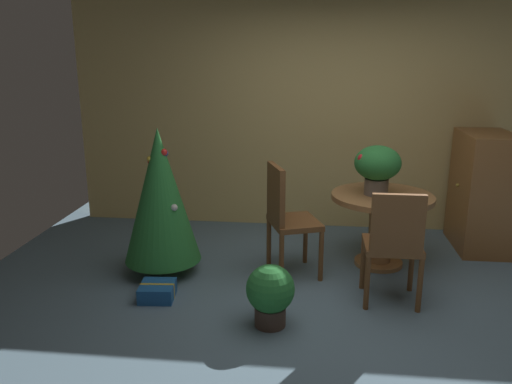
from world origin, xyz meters
The scene contains 10 objects.
ground_plane centered at (0.00, 0.00, 0.00)m, with size 6.60×6.60×0.00m, color slate.
back_wall_panel centered at (0.00, 2.20, 1.30)m, with size 6.00×0.10×2.60m, color tan.
round_dining_table centered at (0.42, 1.04, 0.50)m, with size 0.96×0.96×0.71m.
flower_vase centered at (0.36, 1.03, 0.99)m, with size 0.43×0.43×0.46m.
wooden_chair_left centered at (-0.46, 0.71, 0.59)m, with size 0.55×0.59×1.04m.
wooden_chair_near centered at (0.42, 0.22, 0.55)m, with size 0.45×0.42×0.97m.
holiday_tree centered at (-1.60, 0.62, 0.75)m, with size 0.70×0.70×1.37m.
gift_box_blue centered at (-1.50, 0.10, 0.06)m, with size 0.31×0.31×0.13m.
wooden_cabinet centered at (1.51, 1.63, 0.61)m, with size 0.52×0.82×1.22m.
potted_plant centered at (-0.52, -0.24, 0.27)m, with size 0.37×0.37×0.48m.
Camera 1 is at (-0.23, -3.75, 2.01)m, focal length 36.27 mm.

